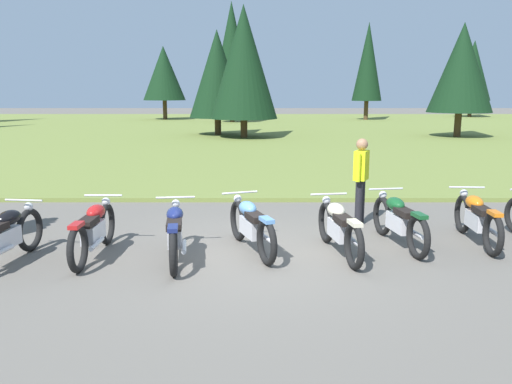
{
  "coord_description": "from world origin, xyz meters",
  "views": [
    {
      "loc": [
        -0.01,
        -7.93,
        2.56
      ],
      "look_at": [
        0.0,
        0.6,
        0.9
      ],
      "focal_mm": 36.75,
      "sensor_mm": 36.0,
      "label": 1
    }
  ],
  "objects_px": {
    "motorcycle_red": "(93,230)",
    "motorcycle_navy": "(175,232)",
    "motorcycle_sky_blue": "(251,225)",
    "motorcycle_british_green": "(399,220)",
    "motorcycle_cream": "(339,227)",
    "motorcycle_orange": "(477,218)",
    "motorcycle_black": "(4,236)",
    "rider_in_hivis_vest": "(361,176)"
  },
  "relations": [
    {
      "from": "motorcycle_sky_blue",
      "to": "motorcycle_cream",
      "type": "height_order",
      "value": "same"
    },
    {
      "from": "motorcycle_black",
      "to": "motorcycle_navy",
      "type": "relative_size",
      "value": 1.0
    },
    {
      "from": "motorcycle_black",
      "to": "motorcycle_navy",
      "type": "xyz_separation_m",
      "value": [
        2.5,
        0.22,
        0.0
      ]
    },
    {
      "from": "motorcycle_red",
      "to": "rider_in_hivis_vest",
      "type": "height_order",
      "value": "rider_in_hivis_vest"
    },
    {
      "from": "motorcycle_sky_blue",
      "to": "motorcycle_cream",
      "type": "xyz_separation_m",
      "value": [
        1.39,
        -0.16,
        0.0
      ]
    },
    {
      "from": "motorcycle_red",
      "to": "rider_in_hivis_vest",
      "type": "relative_size",
      "value": 1.26
    },
    {
      "from": "motorcycle_red",
      "to": "motorcycle_british_green",
      "type": "xyz_separation_m",
      "value": [
        4.9,
        0.58,
        0.0
      ]
    },
    {
      "from": "motorcycle_cream",
      "to": "motorcycle_black",
      "type": "bearing_deg",
      "value": -174.28
    },
    {
      "from": "rider_in_hivis_vest",
      "to": "motorcycle_cream",
      "type": "bearing_deg",
      "value": -110.3
    },
    {
      "from": "motorcycle_black",
      "to": "motorcycle_red",
      "type": "xyz_separation_m",
      "value": [
        1.21,
        0.38,
        0.0
      ]
    },
    {
      "from": "motorcycle_black",
      "to": "motorcycle_orange",
      "type": "bearing_deg",
      "value": 8.49
    },
    {
      "from": "motorcycle_british_green",
      "to": "rider_in_hivis_vest",
      "type": "relative_size",
      "value": 1.25
    },
    {
      "from": "motorcycle_navy",
      "to": "motorcycle_orange",
      "type": "xyz_separation_m",
      "value": [
        4.97,
        0.89,
        0.0
      ]
    },
    {
      "from": "motorcycle_red",
      "to": "motorcycle_orange",
      "type": "height_order",
      "value": "same"
    },
    {
      "from": "motorcycle_navy",
      "to": "motorcycle_british_green",
      "type": "distance_m",
      "value": 3.68
    },
    {
      "from": "motorcycle_black",
      "to": "rider_in_hivis_vest",
      "type": "relative_size",
      "value": 1.26
    },
    {
      "from": "motorcycle_red",
      "to": "motorcycle_black",
      "type": "bearing_deg",
      "value": -162.43
    },
    {
      "from": "motorcycle_cream",
      "to": "rider_in_hivis_vest",
      "type": "relative_size",
      "value": 1.25
    },
    {
      "from": "motorcycle_black",
      "to": "motorcycle_cream",
      "type": "height_order",
      "value": "same"
    },
    {
      "from": "motorcycle_red",
      "to": "rider_in_hivis_vest",
      "type": "bearing_deg",
      "value": 23.85
    },
    {
      "from": "motorcycle_sky_blue",
      "to": "rider_in_hivis_vest",
      "type": "xyz_separation_m",
      "value": [
        2.08,
        1.72,
        0.51
      ]
    },
    {
      "from": "motorcycle_cream",
      "to": "rider_in_hivis_vest",
      "type": "xyz_separation_m",
      "value": [
        0.7,
        1.88,
        0.51
      ]
    },
    {
      "from": "motorcycle_british_green",
      "to": "motorcycle_orange",
      "type": "xyz_separation_m",
      "value": [
        1.36,
        0.15,
        0.0
      ]
    },
    {
      "from": "motorcycle_sky_blue",
      "to": "motorcycle_british_green",
      "type": "xyz_separation_m",
      "value": [
        2.45,
        0.31,
        0.0
      ]
    },
    {
      "from": "motorcycle_red",
      "to": "rider_in_hivis_vest",
      "type": "distance_m",
      "value": 4.98
    },
    {
      "from": "motorcycle_navy",
      "to": "motorcycle_british_green",
      "type": "bearing_deg",
      "value": 11.66
    },
    {
      "from": "motorcycle_cream",
      "to": "motorcycle_british_green",
      "type": "distance_m",
      "value": 1.16
    },
    {
      "from": "motorcycle_navy",
      "to": "motorcycle_red",
      "type": "bearing_deg",
      "value": 172.95
    },
    {
      "from": "motorcycle_navy",
      "to": "motorcycle_sky_blue",
      "type": "distance_m",
      "value": 1.23
    },
    {
      "from": "motorcycle_british_green",
      "to": "rider_in_hivis_vest",
      "type": "xyz_separation_m",
      "value": [
        -0.37,
        1.42,
        0.51
      ]
    },
    {
      "from": "motorcycle_red",
      "to": "motorcycle_cream",
      "type": "bearing_deg",
      "value": 1.82
    },
    {
      "from": "motorcycle_sky_blue",
      "to": "motorcycle_british_green",
      "type": "height_order",
      "value": "same"
    },
    {
      "from": "motorcycle_red",
      "to": "motorcycle_navy",
      "type": "xyz_separation_m",
      "value": [
        1.29,
        -0.16,
        0.0
      ]
    },
    {
      "from": "motorcycle_black",
      "to": "rider_in_hivis_vest",
      "type": "height_order",
      "value": "rider_in_hivis_vest"
    },
    {
      "from": "motorcycle_navy",
      "to": "motorcycle_british_green",
      "type": "relative_size",
      "value": 1.0
    },
    {
      "from": "motorcycle_cream",
      "to": "motorcycle_orange",
      "type": "height_order",
      "value": "same"
    },
    {
      "from": "motorcycle_black",
      "to": "motorcycle_navy",
      "type": "distance_m",
      "value": 2.51
    },
    {
      "from": "motorcycle_black",
      "to": "motorcycle_british_green",
      "type": "height_order",
      "value": "same"
    },
    {
      "from": "motorcycle_red",
      "to": "rider_in_hivis_vest",
      "type": "xyz_separation_m",
      "value": [
        4.53,
        2.0,
        0.51
      ]
    },
    {
      "from": "motorcycle_orange",
      "to": "motorcycle_british_green",
      "type": "bearing_deg",
      "value": -173.82
    },
    {
      "from": "motorcycle_sky_blue",
      "to": "motorcycle_british_green",
      "type": "distance_m",
      "value": 2.47
    },
    {
      "from": "motorcycle_red",
      "to": "motorcycle_orange",
      "type": "xyz_separation_m",
      "value": [
        6.26,
        0.73,
        0.0
      ]
    }
  ]
}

